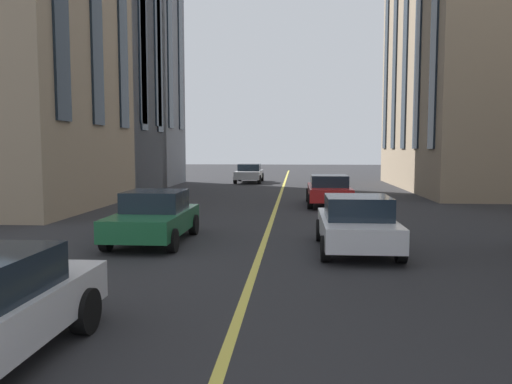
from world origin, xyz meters
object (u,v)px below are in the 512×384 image
car_green_mid (154,217)px  car_white_oncoming (357,223)px  car_silver_trailing (249,173)px  car_red_near (329,190)px

car_green_mid → car_white_oncoming: 5.44m
car_white_oncoming → car_green_mid: bearing=81.6°
car_green_mid → car_silver_trailing: bearing=-0.9°
car_red_near → car_white_oncoming: 10.00m
car_white_oncoming → car_silver_trailing: bearing=11.5°
car_green_mid → car_white_oncoming: bearing=-98.4°
car_silver_trailing → car_white_oncoming: bearing=-168.5°
car_green_mid → car_red_near: car_green_mid is taller
car_silver_trailing → car_green_mid: bearing=179.1°
car_white_oncoming → car_silver_trailing: (24.56, 5.01, 0.00)m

